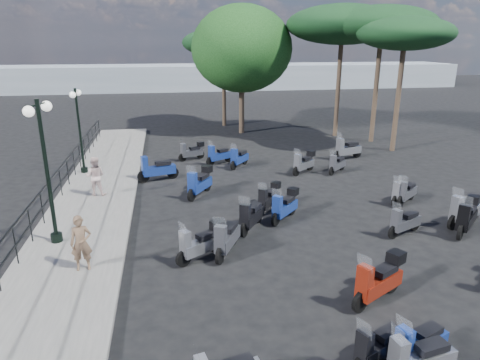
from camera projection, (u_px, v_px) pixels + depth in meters
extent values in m
plane|color=black|center=(289.00, 237.00, 13.53)|extent=(120.00, 120.00, 0.00)
cube|color=#605D5B|center=(90.00, 213.00, 15.26)|extent=(3.00, 30.00, 0.15)
cylinder|color=black|center=(15.00, 245.00, 11.46)|extent=(0.04, 0.04, 1.10)
cylinder|color=black|center=(30.00, 225.00, 12.74)|extent=(0.04, 0.04, 1.10)
cylinder|color=black|center=(42.00, 208.00, 14.02)|extent=(0.04, 0.04, 1.10)
cylinder|color=black|center=(52.00, 194.00, 15.30)|extent=(0.04, 0.04, 1.10)
cylinder|color=black|center=(61.00, 182.00, 16.58)|extent=(0.04, 0.04, 1.10)
cylinder|color=black|center=(68.00, 172.00, 17.87)|extent=(0.04, 0.04, 1.10)
cylinder|color=black|center=(74.00, 163.00, 19.15)|extent=(0.04, 0.04, 1.10)
cylinder|color=black|center=(80.00, 156.00, 20.43)|extent=(0.04, 0.04, 1.10)
cylinder|color=black|center=(84.00, 149.00, 21.71)|extent=(0.04, 0.04, 1.10)
cylinder|color=black|center=(89.00, 143.00, 22.99)|extent=(0.04, 0.04, 1.10)
cylinder|color=black|center=(93.00, 137.00, 24.28)|extent=(0.04, 0.04, 1.10)
cylinder|color=black|center=(96.00, 133.00, 25.56)|extent=(0.04, 0.04, 1.10)
cylinder|color=black|center=(99.00, 128.00, 26.84)|extent=(0.04, 0.04, 1.10)
cube|color=black|center=(45.00, 186.00, 14.50)|extent=(0.04, 26.00, 0.04)
cube|color=black|center=(47.00, 201.00, 14.66)|extent=(0.04, 26.00, 0.04)
cylinder|color=black|center=(57.00, 237.00, 12.88)|extent=(0.34, 0.34, 0.26)
cylinder|color=black|center=(47.00, 174.00, 12.26)|extent=(0.12, 0.12, 4.27)
cylinder|color=black|center=(37.00, 105.00, 11.64)|extent=(0.26, 0.94, 0.04)
sphere|color=white|center=(47.00, 106.00, 12.13)|extent=(0.30, 0.30, 0.30)
sphere|color=white|center=(29.00, 111.00, 11.22)|extent=(0.30, 0.30, 0.30)
cylinder|color=black|center=(84.00, 170.00, 19.68)|extent=(0.31, 0.31, 0.23)
cylinder|color=black|center=(80.00, 131.00, 19.13)|extent=(0.11, 0.11, 3.82)
cylinder|color=black|center=(75.00, 91.00, 18.58)|extent=(0.11, 0.86, 0.04)
sphere|color=white|center=(78.00, 92.00, 19.02)|extent=(0.27, 0.27, 0.27)
sphere|color=white|center=(73.00, 95.00, 18.20)|extent=(0.27, 0.27, 0.27)
imported|color=brown|center=(81.00, 243.00, 11.12)|extent=(0.58, 0.42, 1.50)
imported|color=beige|center=(95.00, 176.00, 16.59)|extent=(0.84, 0.71, 1.54)
cylinder|color=black|center=(220.00, 255.00, 11.85)|extent=(0.32, 0.50, 0.51)
cylinder|color=black|center=(234.00, 236.00, 12.99)|extent=(0.32, 0.50, 0.51)
cube|color=#45464C|center=(228.00, 239.00, 12.41)|extent=(0.94, 1.38, 0.36)
cube|color=black|center=(229.00, 227.00, 12.48)|extent=(0.57, 0.71, 0.15)
cube|color=#45464C|center=(221.00, 238.00, 11.77)|extent=(0.39, 0.35, 0.74)
plane|color=white|center=(220.00, 223.00, 11.57)|extent=(0.39, 0.26, 0.39)
cylinder|color=black|center=(244.00, 230.00, 13.47)|extent=(0.36, 0.46, 0.49)
cylinder|color=black|center=(258.00, 216.00, 14.53)|extent=(0.36, 0.46, 0.49)
cube|color=black|center=(252.00, 217.00, 13.99)|extent=(1.03, 1.30, 0.35)
cube|color=black|center=(254.00, 207.00, 14.05)|extent=(0.59, 0.68, 0.14)
cube|color=black|center=(245.00, 215.00, 13.39)|extent=(0.38, 0.36, 0.71)
plane|color=white|center=(244.00, 202.00, 13.20)|extent=(0.37, 0.28, 0.38)
cylinder|color=black|center=(143.00, 177.00, 18.70)|extent=(0.54, 0.25, 0.53)
cylinder|color=black|center=(173.00, 173.00, 19.24)|extent=(0.54, 0.25, 0.53)
cube|color=navy|center=(159.00, 170.00, 18.93)|extent=(1.49, 0.75, 0.38)
cube|color=black|center=(163.00, 163.00, 18.91)|extent=(0.73, 0.50, 0.16)
cube|color=navy|center=(145.00, 165.00, 18.57)|extent=(0.32, 0.39, 0.78)
plane|color=white|center=(142.00, 154.00, 18.39)|extent=(0.20, 0.43, 0.41)
cylinder|color=black|center=(182.00, 158.00, 21.96)|extent=(0.42, 0.26, 0.43)
cylinder|color=black|center=(201.00, 155.00, 22.53)|extent=(0.42, 0.26, 0.43)
cube|color=#45464C|center=(192.00, 153.00, 22.22)|extent=(1.17, 0.75, 0.30)
cube|color=black|center=(195.00, 148.00, 22.22)|extent=(0.59, 0.46, 0.12)
cube|color=#45464C|center=(183.00, 150.00, 21.87)|extent=(0.29, 0.32, 0.62)
plane|color=white|center=(182.00, 142.00, 21.72)|extent=(0.20, 0.34, 0.33)
cube|color=black|center=(201.00, 144.00, 22.36)|extent=(0.39, 0.38, 0.23)
plane|color=white|center=(198.00, 355.00, 6.98)|extent=(0.14, 0.35, 0.33)
cylinder|color=black|center=(397.00, 344.00, 8.42)|extent=(0.44, 0.27, 0.44)
cube|color=black|center=(381.00, 347.00, 8.10)|extent=(1.22, 0.78, 0.31)
cube|color=black|center=(388.00, 333.00, 8.10)|extent=(0.62, 0.48, 0.13)
cube|color=black|center=(364.00, 347.00, 7.73)|extent=(0.30, 0.34, 0.64)
plane|color=white|center=(364.00, 329.00, 7.57)|extent=(0.21, 0.35, 0.34)
cylinder|color=black|center=(360.00, 302.00, 9.73)|extent=(0.51, 0.35, 0.52)
cylinder|color=black|center=(392.00, 282.00, 10.51)|extent=(0.51, 0.35, 0.52)
cube|color=maroon|center=(379.00, 284.00, 10.09)|extent=(1.41, 1.00, 0.37)
cube|color=black|center=(385.00, 270.00, 10.11)|extent=(0.72, 0.60, 0.15)
cube|color=maroon|center=(365.00, 281.00, 9.63)|extent=(0.36, 0.40, 0.76)
plane|color=white|center=(365.00, 263.00, 9.44)|extent=(0.27, 0.40, 0.40)
cube|color=black|center=(396.00, 257.00, 10.30)|extent=(0.49, 0.48, 0.28)
cylinder|color=black|center=(184.00, 259.00, 11.70)|extent=(0.45, 0.34, 0.48)
cylinder|color=black|center=(217.00, 245.00, 12.46)|extent=(0.45, 0.34, 0.48)
cube|color=#9A9DA5|center=(202.00, 246.00, 12.05)|extent=(1.27, 0.98, 0.34)
cube|color=black|center=(206.00, 235.00, 12.08)|extent=(0.66, 0.57, 0.14)
cube|color=#9A9DA5|center=(185.00, 243.00, 11.61)|extent=(0.34, 0.37, 0.69)
plane|color=white|center=(183.00, 228.00, 11.43)|extent=(0.27, 0.36, 0.37)
cube|color=black|center=(217.00, 225.00, 12.28)|extent=(0.45, 0.45, 0.26)
cylinder|color=black|center=(192.00, 195.00, 16.49)|extent=(0.37, 0.49, 0.52)
cylinder|color=black|center=(207.00, 185.00, 17.61)|extent=(0.37, 0.49, 0.52)
cube|color=navy|center=(200.00, 185.00, 17.04)|extent=(1.07, 1.37, 0.37)
cube|color=black|center=(202.00, 176.00, 17.10)|extent=(0.62, 0.72, 0.15)
cube|color=navy|center=(192.00, 182.00, 16.41)|extent=(0.40, 0.37, 0.75)
plane|color=white|center=(191.00, 171.00, 16.20)|extent=(0.39, 0.30, 0.40)
cube|color=black|center=(207.00, 169.00, 17.42)|extent=(0.49, 0.49, 0.28)
cylinder|color=black|center=(210.00, 161.00, 21.20)|extent=(0.45, 0.32, 0.46)
cylinder|color=black|center=(228.00, 157.00, 21.91)|extent=(0.45, 0.32, 0.46)
cube|color=navy|center=(220.00, 156.00, 21.53)|extent=(1.24, 0.91, 0.33)
cube|color=black|center=(223.00, 150.00, 21.55)|extent=(0.64, 0.54, 0.13)
cube|color=navy|center=(211.00, 152.00, 21.11)|extent=(0.33, 0.35, 0.67)
plane|color=white|center=(210.00, 144.00, 20.95)|extent=(0.25, 0.35, 0.36)
cube|color=black|center=(432.00, 347.00, 7.66)|extent=(0.64, 0.40, 0.14)
cube|color=#9A9DA5|center=(398.00, 356.00, 7.42)|extent=(0.27, 0.33, 0.69)
plane|color=white|center=(398.00, 336.00, 7.27)|extent=(0.14, 0.38, 0.37)
cylinder|color=black|center=(436.00, 344.00, 8.42)|extent=(0.46, 0.26, 0.46)
cube|color=navy|center=(421.00, 346.00, 8.10)|extent=(1.27, 0.77, 0.33)
cube|color=black|center=(428.00, 331.00, 8.10)|extent=(0.64, 0.48, 0.13)
cube|color=navy|center=(404.00, 345.00, 7.74)|extent=(0.30, 0.35, 0.67)
plane|color=white|center=(405.00, 326.00, 7.58)|extent=(0.21, 0.36, 0.36)
cylinder|color=black|center=(393.00, 232.00, 13.36)|extent=(0.44, 0.26, 0.44)
cylinder|color=black|center=(415.00, 224.00, 13.94)|extent=(0.44, 0.26, 0.44)
cube|color=#45464C|center=(406.00, 223.00, 13.63)|extent=(1.21, 0.76, 0.31)
cube|color=black|center=(410.00, 215.00, 13.63)|extent=(0.61, 0.47, 0.13)
cube|color=#45464C|center=(396.00, 219.00, 13.27)|extent=(0.29, 0.33, 0.64)
plane|color=white|center=(397.00, 207.00, 13.12)|extent=(0.21, 0.35, 0.34)
cylinder|color=black|center=(276.00, 219.00, 14.29)|extent=(0.40, 0.41, 0.47)
cylinder|color=black|center=(292.00, 208.00, 15.23)|extent=(0.40, 0.41, 0.47)
cube|color=navy|center=(285.00, 208.00, 14.75)|extent=(1.13, 1.16, 0.34)
cube|color=black|center=(288.00, 199.00, 14.79)|extent=(0.62, 0.63, 0.14)
cube|color=navy|center=(277.00, 206.00, 14.22)|extent=(0.36, 0.36, 0.69)
plane|color=white|center=(277.00, 194.00, 14.03)|extent=(0.32, 0.32, 0.37)
cube|color=black|center=(293.00, 191.00, 15.05)|extent=(0.46, 0.46, 0.26)
cylinder|color=black|center=(262.00, 209.00, 15.21)|extent=(0.35, 0.39, 0.43)
cylinder|color=black|center=(275.00, 200.00, 16.10)|extent=(0.35, 0.39, 0.43)
cube|color=black|center=(269.00, 200.00, 15.64)|extent=(1.00, 1.10, 0.31)
cube|color=black|center=(271.00, 192.00, 15.69)|extent=(0.56, 0.59, 0.13)
cube|color=black|center=(263.00, 197.00, 15.14)|extent=(0.34, 0.33, 0.63)
plane|color=white|center=(262.00, 187.00, 14.97)|extent=(0.31, 0.28, 0.34)
cube|color=black|center=(276.00, 185.00, 15.93)|extent=(0.42, 0.42, 0.24)
cylinder|color=black|center=(234.00, 165.00, 20.51)|extent=(0.37, 0.43, 0.47)
cylinder|color=black|center=(245.00, 160.00, 21.49)|extent=(0.37, 0.43, 0.47)
cube|color=navy|center=(240.00, 159.00, 20.99)|extent=(1.04, 1.20, 0.33)
cube|color=black|center=(241.00, 153.00, 21.04)|extent=(0.59, 0.64, 0.14)
cube|color=navy|center=(234.00, 156.00, 20.44)|extent=(0.36, 0.35, 0.68)
plane|color=white|center=(234.00, 147.00, 20.25)|extent=(0.34, 0.29, 0.36)
cylinder|color=black|center=(453.00, 222.00, 13.99)|extent=(0.52, 0.32, 0.52)
cylinder|color=black|center=(474.00, 214.00, 14.70)|extent=(0.52, 0.32, 0.52)
cube|color=#9A9DA5|center=(465.00, 212.00, 14.31)|extent=(1.44, 0.93, 0.37)
cube|color=black|center=(470.00, 202.00, 14.32)|extent=(0.73, 0.57, 0.15)
cube|color=#9A9DA5|center=(457.00, 208.00, 13.88)|extent=(0.35, 0.40, 0.76)
plane|color=white|center=(458.00, 194.00, 13.69)|extent=(0.25, 0.41, 0.40)
cylinder|color=black|center=(395.00, 201.00, 16.00)|extent=(0.40, 0.32, 0.43)
cylinder|color=black|center=(408.00, 194.00, 16.72)|extent=(0.40, 0.32, 0.43)
cube|color=gray|center=(402.00, 193.00, 16.34)|extent=(1.12, 0.91, 0.30)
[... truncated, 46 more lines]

